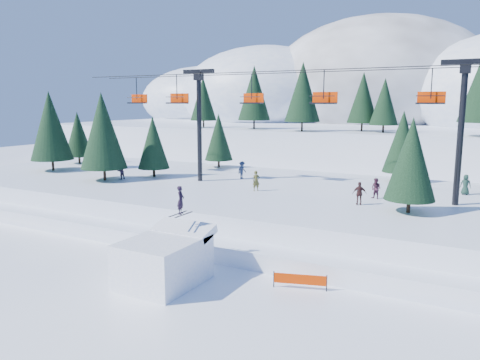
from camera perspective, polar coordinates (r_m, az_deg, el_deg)
The scene contains 10 objects.
ground at distance 25.79m, azimuth -10.17°, elevation -13.13°, with size 160.00×160.00×0.00m, color white.
mid_shelf at distance 40.38m, azimuth 5.89°, elevation -2.85°, with size 70.00×22.00×2.50m, color white.
berm at distance 31.84m, azimuth -1.13°, elevation -7.50°, with size 70.00×6.00×1.10m, color white.
mountain_ridge at distance 93.98m, azimuth 16.29°, elevation 9.00°, with size 119.00×60.31×26.46m.
jump_kicker at distance 26.29m, azimuth -9.17°, elevation -9.51°, with size 3.69×5.03×5.21m.
chairlift at distance 39.00m, azimuth 8.00°, elevation 8.63°, with size 46.00×3.21×10.28m.
conifer_stand at distance 39.24m, azimuth 10.30°, elevation 4.90°, with size 61.39×16.51×9.27m.
distant_skiers at distance 40.33m, azimuth 5.50°, elevation 0.14°, with size 30.37×8.46×1.69m.
banner_near at distance 25.58m, azimuth 7.32°, elevation -11.94°, with size 2.74×0.87×0.90m.
banner_far at distance 26.85m, azimuth 18.34°, elevation -11.31°, with size 2.67×1.07×0.90m.
Camera 1 is at (15.05, -18.47, 9.86)m, focal length 35.00 mm.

